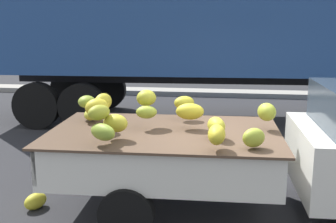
% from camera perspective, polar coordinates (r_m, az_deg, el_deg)
% --- Properties ---
extents(ground, '(220.00, 220.00, 0.00)m').
position_cam_1_polar(ground, '(5.78, 10.44, -13.12)').
color(ground, '#28282B').
extents(curb_strip, '(80.00, 0.80, 0.16)m').
position_cam_1_polar(curb_strip, '(14.10, 8.97, 2.47)').
color(curb_strip, gray).
rests_on(curb_strip, ground).
extents(pickup_truck, '(5.25, 2.00, 1.70)m').
position_cam_1_polar(pickup_truck, '(5.54, 21.13, -5.04)').
color(pickup_truck, silver).
rests_on(pickup_truck, ground).
extents(semi_trailer, '(12.10, 3.09, 3.95)m').
position_cam_1_polar(semi_trailer, '(10.33, 9.44, 12.62)').
color(semi_trailer, navy).
rests_on(semi_trailer, ground).
extents(fallen_banana_bunch_near_tailgate, '(0.33, 0.39, 0.22)m').
position_cam_1_polar(fallen_banana_bunch_near_tailgate, '(5.95, -17.74, -11.64)').
color(fallen_banana_bunch_near_tailgate, gold).
rests_on(fallen_banana_bunch_near_tailgate, ground).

